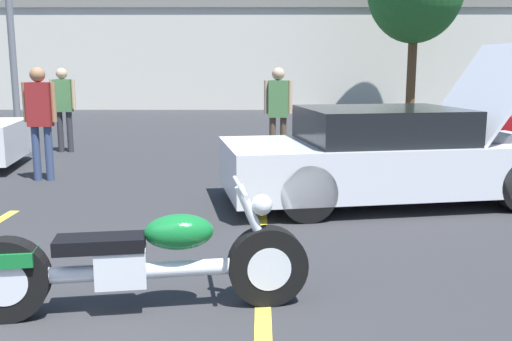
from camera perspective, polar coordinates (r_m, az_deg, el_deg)
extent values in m
cube|color=yellow|center=(4.53, 0.69, -12.74)|extent=(0.12, 5.44, 0.01)
cube|color=beige|center=(25.73, -4.03, 11.30)|extent=(32.00, 4.00, 4.40)
cube|color=gray|center=(25.85, -4.09, 15.84)|extent=(32.00, 4.20, 0.30)
cylinder|color=brown|center=(21.37, 15.27, 9.34)|extent=(0.32, 0.32, 3.05)
cylinder|color=black|center=(4.35, 1.17, -9.51)|extent=(0.62, 0.25, 0.60)
cylinder|color=black|center=(4.45, -23.69, -9.96)|extent=(0.62, 0.25, 0.60)
cylinder|color=silver|center=(4.35, 1.17, -9.51)|extent=(0.35, 0.22, 0.33)
cylinder|color=silver|center=(4.45, -23.69, -9.96)|extent=(0.35, 0.22, 0.33)
cylinder|color=silver|center=(4.30, -11.40, -9.78)|extent=(1.59, 0.37, 0.12)
cube|color=silver|center=(4.29, -13.32, -9.31)|extent=(0.39, 0.29, 0.28)
ellipsoid|color=#146B2D|center=(4.20, -7.70, -6.10)|extent=(0.54, 0.36, 0.26)
cube|color=black|center=(4.25, -15.32, -7.04)|extent=(0.66, 0.36, 0.10)
cube|color=#146B2D|center=(4.39, -23.26, -7.94)|extent=(0.36, 0.27, 0.10)
cylinder|color=silver|center=(4.24, -0.07, -5.47)|extent=(0.31, 0.12, 0.62)
cylinder|color=silver|center=(4.15, -1.60, -1.65)|extent=(0.15, 0.70, 0.04)
sphere|color=silver|center=(4.21, 0.56, -3.45)|extent=(0.16, 0.16, 0.16)
cylinder|color=silver|center=(4.46, -16.80, -10.08)|extent=(1.21, 0.28, 0.09)
cube|color=silver|center=(7.76, 13.46, 0.59)|extent=(4.67, 2.57, 0.62)
cube|color=black|center=(7.62, 12.40, 4.49)|extent=(2.25, 1.96, 0.44)
cylinder|color=black|center=(9.09, 19.40, 0.66)|extent=(0.71, 0.34, 0.68)
cylinder|color=black|center=(6.61, 5.15, -2.27)|extent=(0.71, 0.34, 0.68)
cylinder|color=black|center=(8.12, 2.26, 0.14)|extent=(0.71, 0.34, 0.68)
cube|color=silver|center=(8.24, 21.88, 7.31)|extent=(1.20, 1.80, 1.29)
cube|color=#4C4C51|center=(8.27, 21.30, 2.67)|extent=(0.77, 1.08, 0.28)
cylinder|color=#38476B|center=(9.60, -21.10, 1.59)|extent=(0.12, 0.12, 0.86)
cylinder|color=#38476B|center=(9.53, -19.98, 1.60)|extent=(0.12, 0.12, 0.86)
cube|color=maroon|center=(9.49, -20.84, 6.19)|extent=(0.36, 0.20, 0.68)
cylinder|color=#9E704C|center=(9.57, -22.09, 6.35)|extent=(0.08, 0.08, 0.61)
cylinder|color=#9E704C|center=(9.41, -19.60, 6.45)|extent=(0.08, 0.08, 0.61)
sphere|color=#9E704C|center=(9.47, -21.02, 8.95)|extent=(0.23, 0.23, 0.23)
cylinder|color=#333338|center=(12.67, -18.98, 3.67)|extent=(0.12, 0.12, 0.85)
cylinder|color=#333338|center=(12.60, -18.12, 3.69)|extent=(0.12, 0.12, 0.85)
cube|color=#4C7F47|center=(12.57, -18.75, 7.11)|extent=(0.36, 0.20, 0.67)
cylinder|color=tan|center=(12.65, -19.70, 7.22)|extent=(0.08, 0.08, 0.60)
cylinder|color=tan|center=(12.50, -17.80, 7.30)|extent=(0.08, 0.08, 0.60)
sphere|color=tan|center=(12.56, -18.87, 9.16)|extent=(0.23, 0.23, 0.23)
cylinder|color=brown|center=(10.60, 1.66, 3.04)|extent=(0.12, 0.12, 0.85)
cylinder|color=brown|center=(10.60, 2.74, 3.04)|extent=(0.12, 0.12, 0.85)
cube|color=#4C7F47|center=(10.53, 2.23, 7.16)|extent=(0.36, 0.20, 0.68)
cylinder|color=tan|center=(10.52, 1.02, 7.35)|extent=(0.08, 0.08, 0.61)
cylinder|color=tan|center=(10.54, 3.43, 7.34)|extent=(0.08, 0.08, 0.61)
sphere|color=tan|center=(10.51, 2.24, 9.63)|extent=(0.23, 0.23, 0.23)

